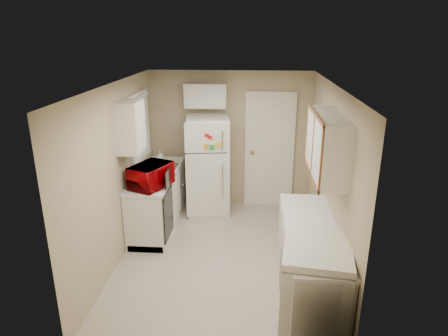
{
  "coord_description": "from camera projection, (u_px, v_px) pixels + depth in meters",
  "views": [
    {
      "loc": [
        0.4,
        -4.92,
        3.02
      ],
      "look_at": [
        0.0,
        0.5,
        1.15
      ],
      "focal_mm": 32.0,
      "sensor_mm": 36.0,
      "label": 1
    }
  ],
  "objects": [
    {
      "name": "interior_door",
      "position": [
        269.0,
        151.0,
        7.03
      ],
      "size": [
        0.86,
        0.06,
        2.08
      ],
      "primitive_type": "cube",
      "color": "silver",
      "rests_on": "floor"
    },
    {
      "name": "upper_cabinet_left",
      "position": [
        130.0,
        127.0,
        5.36
      ],
      "size": [
        0.3,
        0.45,
        0.7
      ],
      "primitive_type": "cube",
      "color": "silver",
      "rests_on": "wall_left"
    },
    {
      "name": "sink",
      "position": [
        159.0,
        172.0,
        6.44
      ],
      "size": [
        0.54,
        0.74,
        0.16
      ],
      "primitive_type": "cube",
      "color": "gray",
      "rests_on": "left_counter"
    },
    {
      "name": "cabinet_over_fridge",
      "position": [
        206.0,
        95.0,
        6.68
      ],
      "size": [
        0.7,
        0.3,
        0.4
      ],
      "primitive_type": "cube",
      "color": "silver",
      "rests_on": "wall_back"
    },
    {
      "name": "wall_front",
      "position": [
        204.0,
        252.0,
        3.47
      ],
      "size": [
        2.8,
        2.8,
        0.0
      ],
      "primitive_type": "plane",
      "color": "tan",
      "rests_on": "floor"
    },
    {
      "name": "window_blinds",
      "position": [
        140.0,
        127.0,
        6.22
      ],
      "size": [
        0.1,
        0.98,
        1.08
      ],
      "primitive_type": "cube",
      "color": "silver",
      "rests_on": "wall_left"
    },
    {
      "name": "dishwasher",
      "position": [
        168.0,
        214.0,
        5.83
      ],
      "size": [
        0.03,
        0.58,
        0.72
      ],
      "primitive_type": "cube",
      "color": "black",
      "rests_on": "floor"
    },
    {
      "name": "wall_back",
      "position": [
        230.0,
        140.0,
        7.05
      ],
      "size": [
        2.8,
        2.8,
        0.0
      ],
      "primitive_type": "plane",
      "color": "tan",
      "rests_on": "floor"
    },
    {
      "name": "upper_cabinet_right",
      "position": [
        328.0,
        145.0,
        4.51
      ],
      "size": [
        0.3,
        1.2,
        0.7
      ],
      "primitive_type": "cube",
      "color": "silver",
      "rests_on": "wall_right"
    },
    {
      "name": "soap_bottle",
      "position": [
        160.0,
        157.0,
        6.74
      ],
      "size": [
        0.1,
        0.1,
        0.22
      ],
      "primitive_type": "imported",
      "rotation": [
        0.0,
        0.0,
        0.04
      ],
      "color": "silver",
      "rests_on": "left_counter"
    },
    {
      "name": "floor",
      "position": [
        221.0,
        256.0,
        5.65
      ],
      "size": [
        3.8,
        3.8,
        0.0
      ],
      "primitive_type": "plane",
      "color": "beige",
      "rests_on": "ground"
    },
    {
      "name": "stove",
      "position": [
        314.0,
        288.0,
        4.14
      ],
      "size": [
        0.77,
        0.9,
        1.0
      ],
      "primitive_type": "cube",
      "rotation": [
        0.0,
        0.0,
        -0.13
      ],
      "color": "silver",
      "rests_on": "floor"
    },
    {
      "name": "ceiling",
      "position": [
        221.0,
        85.0,
        4.87
      ],
      "size": [
        3.8,
        3.8,
        0.0
      ],
      "primitive_type": "plane",
      "color": "white",
      "rests_on": "floor"
    },
    {
      "name": "wall_left",
      "position": [
        118.0,
        174.0,
        5.36
      ],
      "size": [
        3.8,
        3.8,
        0.0
      ],
      "primitive_type": "plane",
      "color": "tan",
      "rests_on": "floor"
    },
    {
      "name": "left_counter",
      "position": [
        158.0,
        199.0,
        6.43
      ],
      "size": [
        0.6,
        1.8,
        0.9
      ],
      "primitive_type": "cube",
      "color": "silver",
      "rests_on": "floor"
    },
    {
      "name": "refrigerator",
      "position": [
        208.0,
        165.0,
        6.83
      ],
      "size": [
        0.78,
        0.77,
        1.69
      ],
      "primitive_type": "cube",
      "rotation": [
        0.0,
        0.0,
        0.14
      ],
      "color": "silver",
      "rests_on": "floor"
    },
    {
      "name": "microwave",
      "position": [
        151.0,
        177.0,
        5.69
      ],
      "size": [
        0.68,
        0.54,
        0.4
      ],
      "primitive_type": "imported",
      "rotation": [
        0.0,
        0.0,
        1.18
      ],
      "color": "#910106",
      "rests_on": "left_counter"
    },
    {
      "name": "right_counter",
      "position": [
        309.0,
        263.0,
        4.68
      ],
      "size": [
        0.6,
        2.0,
        0.9
      ],
      "primitive_type": "cube",
      "color": "silver",
      "rests_on": "floor"
    },
    {
      "name": "wall_right",
      "position": [
        329.0,
        179.0,
        5.16
      ],
      "size": [
        3.8,
        3.8,
        0.0
      ],
      "primitive_type": "plane",
      "color": "tan",
      "rests_on": "floor"
    }
  ]
}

